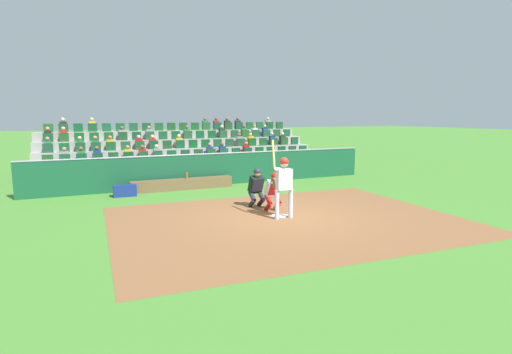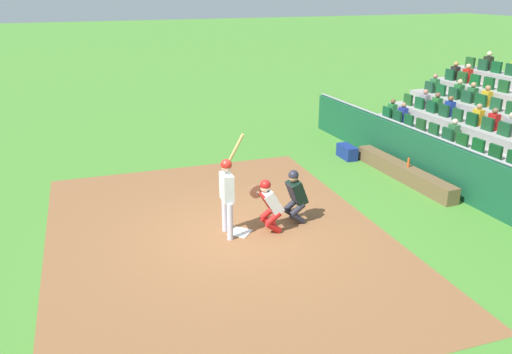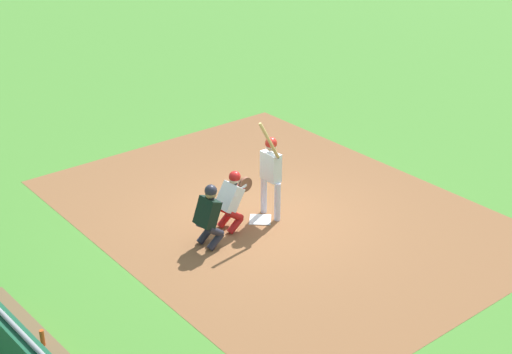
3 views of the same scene
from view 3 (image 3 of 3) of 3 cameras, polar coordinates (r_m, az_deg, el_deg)
The scene contains 7 objects.
ground_plane at distance 15.26m, azimuth 0.32°, elevation -3.36°, with size 160.00×160.00×0.00m, color #498730.
infield_dirt_patch at distance 15.56m, azimuth 1.69°, elevation -2.75°, with size 9.62×7.22×0.01m, color brown.
home_plate_marker at distance 15.26m, azimuth 0.32°, elevation -3.30°, with size 0.44×0.44×0.02m, color white.
batter_at_plate at distance 14.92m, azimuth 1.16°, elevation 0.68°, with size 0.60×0.59×2.24m.
catcher_crouching at distance 14.65m, azimuth -1.87°, elevation -1.57°, with size 0.47×0.70×1.26m.
home_plate_umpire at distance 14.08m, azimuth -3.64°, elevation -2.80°, with size 0.46×0.46×1.30m.
water_bottle_on_bench at distance 11.52m, azimuth -16.16°, elevation -11.82°, with size 0.07×0.07×0.26m, color #D5511E.
Camera 3 is at (9.93, -8.95, 7.36)m, focal length 51.86 mm.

